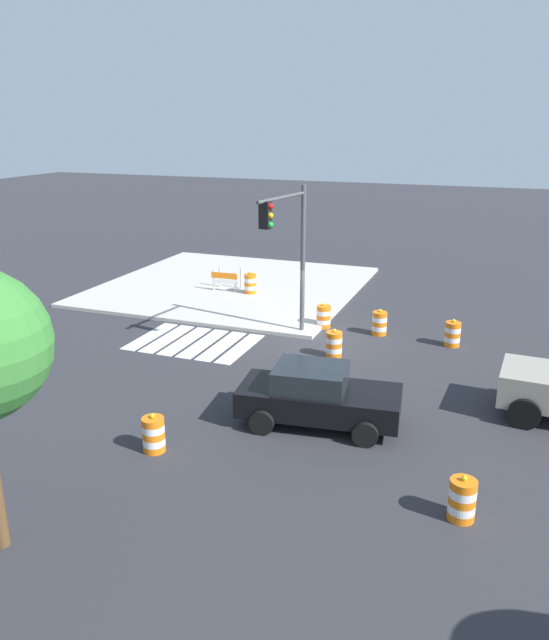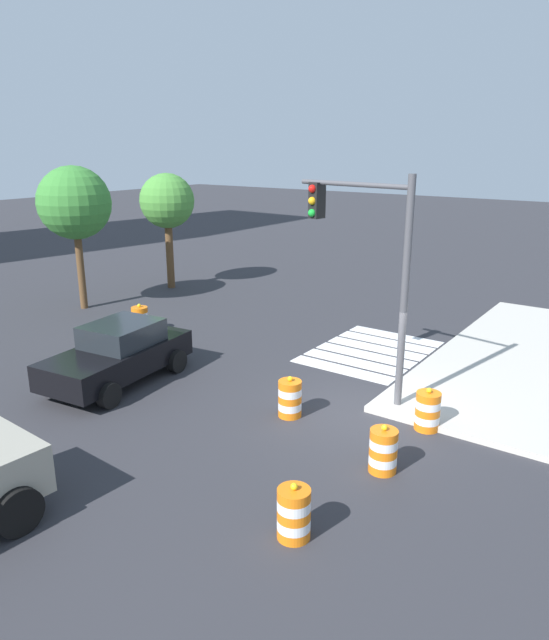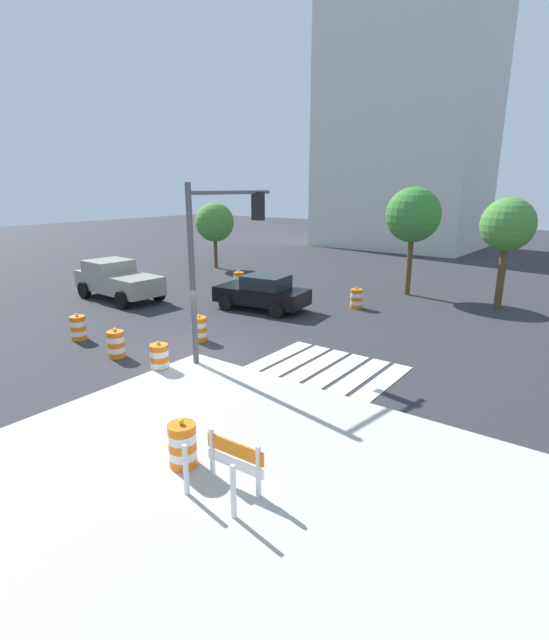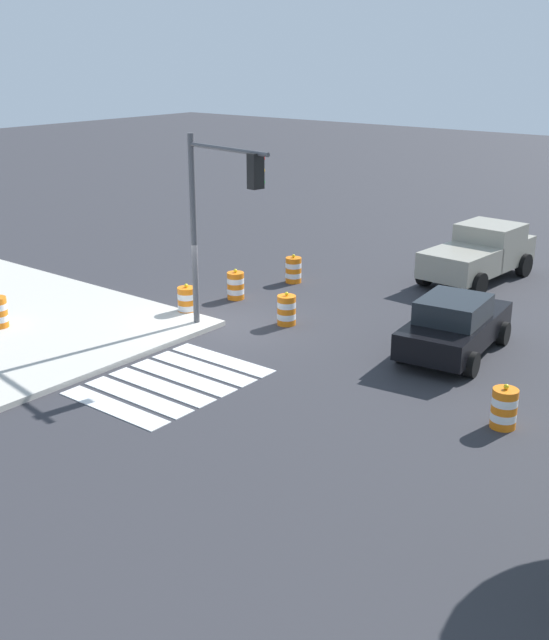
# 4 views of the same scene
# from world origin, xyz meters

# --- Properties ---
(ground_plane) EXTENTS (120.00, 120.00, 0.00)m
(ground_plane) POSITION_xyz_m (0.00, 0.00, 0.00)
(ground_plane) COLOR #2D2D33
(sidewalk_corner) EXTENTS (12.00, 12.00, 0.15)m
(sidewalk_corner) POSITION_xyz_m (6.00, -6.00, 0.07)
(sidewalk_corner) COLOR #BCB7AD
(sidewalk_corner) RESTS_ON ground
(crosswalk_stripes) EXTENTS (4.35, 3.20, 0.02)m
(crosswalk_stripes) POSITION_xyz_m (4.00, 1.80, 0.01)
(crosswalk_stripes) COLOR silver
(crosswalk_stripes) RESTS_ON ground
(sports_car) EXTENTS (4.49, 2.52, 1.63)m
(sports_car) POSITION_xyz_m (-2.14, 6.36, 0.81)
(sports_car) COLOR black
(sports_car) RESTS_ON ground
(pickup_truck) EXTENTS (5.26, 2.59, 1.92)m
(pickup_truck) POSITION_xyz_m (-9.49, 3.75, 0.97)
(pickup_truck) COLOR gray
(pickup_truck) RESTS_ON ground
(traffic_barrel_near_corner) EXTENTS (0.56, 0.56, 1.02)m
(traffic_barrel_near_corner) POSITION_xyz_m (-4.95, -1.22, 0.45)
(traffic_barrel_near_corner) COLOR orange
(traffic_barrel_near_corner) RESTS_ON ground
(traffic_barrel_crosswalk_end) EXTENTS (0.56, 0.56, 1.02)m
(traffic_barrel_crosswalk_end) POSITION_xyz_m (0.02, -1.57, 0.45)
(traffic_barrel_crosswalk_end) COLOR orange
(traffic_barrel_crosswalk_end) RESTS_ON ground
(traffic_barrel_median_near) EXTENTS (0.56, 0.56, 1.02)m
(traffic_barrel_median_near) POSITION_xyz_m (-6.18, 9.40, 0.45)
(traffic_barrel_median_near) COLOR orange
(traffic_barrel_median_near) RESTS_ON ground
(traffic_barrel_median_far) EXTENTS (0.56, 0.56, 1.02)m
(traffic_barrel_median_far) POSITION_xyz_m (1.21, 9.22, 0.45)
(traffic_barrel_median_far) COLOR orange
(traffic_barrel_median_far) RESTS_ON ground
(traffic_barrel_far_curb) EXTENTS (0.56, 0.56, 1.02)m
(traffic_barrel_far_curb) POSITION_xyz_m (-2.22, -1.53, 0.45)
(traffic_barrel_far_curb) COLOR orange
(traffic_barrel_far_curb) RESTS_ON ground
(traffic_barrel_lane_center) EXTENTS (0.56, 0.56, 1.02)m
(traffic_barrel_lane_center) POSITION_xyz_m (-1.22, 1.36, 0.45)
(traffic_barrel_lane_center) COLOR orange
(traffic_barrel_lane_center) RESTS_ON ground
(traffic_barrel_on_sidewalk) EXTENTS (0.56, 0.56, 1.02)m
(traffic_barrel_on_sidewalk) POSITION_xyz_m (4.52, -4.81, 0.60)
(traffic_barrel_on_sidewalk) COLOR orange
(traffic_barrel_on_sidewalk) RESTS_ON sidewalk_corner
(construction_barricade) EXTENTS (1.30, 0.81, 1.00)m
(construction_barricade) POSITION_xyz_m (5.79, -4.84, 0.72)
(construction_barricade) COLOR silver
(construction_barricade) RESTS_ON sidewalk_corner
(traffic_light_pole) EXTENTS (0.72, 3.26, 5.50)m
(traffic_light_pole) POSITION_xyz_m (0.77, 0.53, 3.91)
(traffic_light_pole) COLOR #4C4C51
(traffic_light_pole) RESTS_ON sidewalk_corner
(street_tree_streetside_near) EXTENTS (2.63, 2.63, 4.46)m
(street_tree_streetside_near) POSITION_xyz_m (-11.92, 13.65, 3.13)
(street_tree_streetside_near) COLOR brown
(street_tree_streetside_near) RESTS_ON ground
(street_tree_streetside_mid) EXTENTS (2.76, 2.76, 5.51)m
(street_tree_streetside_mid) POSITION_xyz_m (2.07, 13.43, 4.10)
(street_tree_streetside_mid) COLOR brown
(street_tree_streetside_mid) RESTS_ON ground
(street_tree_streetside_far) EXTENTS (2.38, 2.38, 5.07)m
(street_tree_streetside_far) POSITION_xyz_m (6.58, 13.09, 3.82)
(street_tree_streetside_far) COLOR brown
(street_tree_streetside_far) RESTS_ON ground
(office_building_far) EXTENTS (14.30, 10.43, 28.43)m
(office_building_far) POSITION_xyz_m (-6.55, 33.16, 14.21)
(office_building_far) COLOR beige
(office_building_far) RESTS_ON ground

